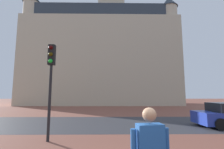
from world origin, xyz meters
name	(u,v)px	position (x,y,z in m)	size (l,w,h in m)	color
ground_plane	(110,120)	(0.00, 10.00, 0.00)	(120.00, 120.00, 0.00)	brown
street_asphalt_strip	(110,123)	(0.00, 8.49, 0.00)	(120.00, 6.10, 0.00)	#38383D
landmark_building	(103,56)	(-1.49, 30.27, 9.92)	(29.10, 12.51, 32.07)	beige
traffic_light_pole	(51,72)	(-2.57, 4.28, 2.89)	(0.28, 0.34, 4.11)	black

